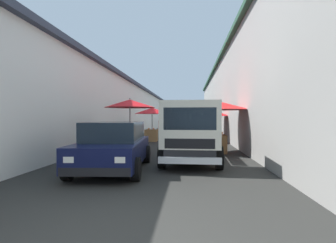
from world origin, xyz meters
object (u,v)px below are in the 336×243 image
at_px(parked_scooter, 210,133).
at_px(fruit_stall_near_right, 208,115).
at_px(fruit_stall_mid_lane, 152,116).
at_px(fruit_stall_near_left, 191,117).
at_px(fruit_stall_far_right, 219,111).
at_px(fruit_stall_far_left, 129,111).
at_px(delivery_truck, 191,134).
at_px(vendor_by_crates, 162,129).
at_px(hatchback_car, 114,146).
at_px(plastic_stool, 116,143).

bearing_deg(parked_scooter, fruit_stall_near_right, 172.34).
height_order(fruit_stall_mid_lane, fruit_stall_near_left, fruit_stall_mid_lane).
bearing_deg(fruit_stall_mid_lane, fruit_stall_far_right, -143.01).
bearing_deg(fruit_stall_far_left, fruit_stall_near_left, -13.61).
height_order(fruit_stall_near_right, delivery_truck, fruit_stall_near_right).
relative_size(fruit_stall_far_left, vendor_by_crates, 1.52).
relative_size(hatchback_car, delivery_truck, 0.81).
xyz_separation_m(fruit_stall_far_right, hatchback_car, (-4.18, 3.59, -1.15)).
bearing_deg(hatchback_car, fruit_stall_far_right, -40.67).
xyz_separation_m(fruit_stall_near_right, fruit_stall_near_left, (5.14, 1.10, -0.10)).
bearing_deg(delivery_truck, fruit_stall_near_left, -0.37).
bearing_deg(vendor_by_crates, hatchback_car, 174.61).
xyz_separation_m(fruit_stall_far_left, parked_scooter, (7.88, -4.07, -1.42)).
xyz_separation_m(hatchback_car, parked_scooter, (11.26, -3.73, -0.29)).
bearing_deg(delivery_truck, plastic_stool, 43.26).
height_order(fruit_stall_far_right, fruit_stall_near_left, fruit_stall_far_right).
height_order(delivery_truck, plastic_stool, delivery_truck).
bearing_deg(fruit_stall_near_right, parked_scooter, -7.66).
height_order(fruit_stall_far_left, fruit_stall_near_right, fruit_stall_far_left).
relative_size(fruit_stall_near_left, vendor_by_crates, 1.51).
bearing_deg(parked_scooter, fruit_stall_far_right, 178.88).
bearing_deg(plastic_stool, parked_scooter, -38.87).
height_order(hatchback_car, plastic_stool, hatchback_car).
bearing_deg(delivery_truck, fruit_stall_near_right, -7.90).
bearing_deg(hatchback_car, parked_scooter, -18.35).
distance_m(hatchback_car, delivery_truck, 2.54).
bearing_deg(fruit_stall_near_left, parked_scooter, -158.86).
bearing_deg(parked_scooter, fruit_stall_far_left, 152.69).
bearing_deg(fruit_stall_near_right, plastic_stool, 133.51).
height_order(fruit_stall_far_right, vendor_by_crates, fruit_stall_far_right).
xyz_separation_m(fruit_stall_far_left, plastic_stool, (1.54, 1.04, -1.54)).
bearing_deg(fruit_stall_mid_lane, plastic_stool, 165.15).
distance_m(fruit_stall_near_right, fruit_stall_near_left, 5.26).
xyz_separation_m(fruit_stall_near_left, plastic_stool, (-9.77, 3.78, -1.31)).
distance_m(fruit_stall_far_left, fruit_stall_mid_lane, 5.88).
xyz_separation_m(fruit_stall_near_right, delivery_truck, (-8.56, 1.19, -0.70)).
bearing_deg(fruit_stall_near_right, fruit_stall_mid_lane, 94.60).
distance_m(hatchback_car, vendor_by_crates, 7.30).
xyz_separation_m(fruit_stall_far_left, fruit_stall_mid_lane, (5.87, -0.11, -0.15)).
xyz_separation_m(fruit_stall_far_left, fruit_stall_far_right, (0.80, -3.93, 0.03)).
bearing_deg(vendor_by_crates, fruit_stall_near_left, -13.02).
distance_m(fruit_stall_near_left, parked_scooter, 3.87).
distance_m(fruit_stall_mid_lane, fruit_stall_far_right, 6.35).
bearing_deg(fruit_stall_mid_lane, parked_scooter, -63.13).
height_order(fruit_stall_mid_lane, hatchback_car, fruit_stall_mid_lane).
bearing_deg(fruit_stall_mid_lane, vendor_by_crates, -155.40).
distance_m(fruit_stall_mid_lane, fruit_stall_near_right, 3.74).
bearing_deg(delivery_truck, fruit_stall_far_left, 48.08).
bearing_deg(fruit_stall_near_left, fruit_stall_far_left, 166.39).
bearing_deg(fruit_stall_far_left, parked_scooter, -27.31).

